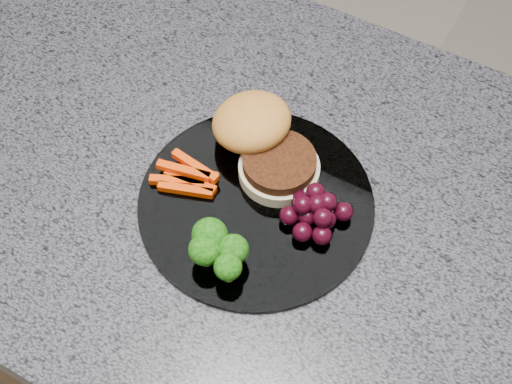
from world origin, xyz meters
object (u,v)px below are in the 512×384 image
Objects in this scene: grape_bunch at (314,210)px; plate at (256,203)px; burger at (261,140)px; island_cabinet at (232,328)px.

plate is at bearing -169.45° from grape_bunch.
burger is at bearing 114.31° from plate.
burger is (0.03, 0.04, 0.50)m from island_cabinet.
burger is (-0.03, 0.06, 0.02)m from plate.
island_cabinet is 7.55× the size of burger.
grape_bunch is (0.09, -0.05, -0.01)m from burger.
grape_bunch is at bearing -16.69° from burger.
island_cabinet is 4.62× the size of plate.
island_cabinet is at bearing -114.05° from burger.
burger is at bearing 53.64° from island_cabinet.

